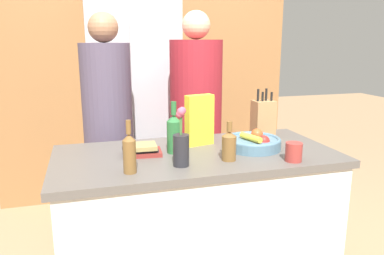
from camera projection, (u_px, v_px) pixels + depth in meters
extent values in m
cube|color=silver|center=(196.00, 229.00, 2.15)|extent=(1.46, 0.71, 0.84)
cube|color=#56514C|center=(197.00, 156.00, 2.05)|extent=(1.53, 0.73, 0.04)
cube|color=olive|center=(146.00, 60.00, 3.48)|extent=(2.73, 0.12, 2.60)
cube|color=#B7B7BC|center=(133.00, 99.00, 3.17)|extent=(0.72, 0.60, 1.99)
cylinder|color=#B7B7BC|center=(131.00, 92.00, 2.83)|extent=(0.02, 0.02, 1.09)
cylinder|color=slate|center=(253.00, 144.00, 2.11)|extent=(0.31, 0.31, 0.05)
torus|color=slate|center=(253.00, 139.00, 2.11)|extent=(0.31, 0.31, 0.02)
sphere|color=red|center=(264.00, 141.00, 2.07)|extent=(0.07, 0.07, 0.07)
sphere|color=#C64C23|center=(257.00, 135.00, 2.16)|extent=(0.07, 0.07, 0.07)
cylinder|color=yellow|center=(251.00, 137.00, 2.07)|extent=(0.08, 0.15, 0.03)
cube|color=#A87A4C|center=(263.00, 119.00, 2.37)|extent=(0.13, 0.11, 0.23)
cylinder|color=black|center=(258.00, 96.00, 2.31)|extent=(0.01, 0.01, 0.09)
cylinder|color=black|center=(263.00, 97.00, 2.32)|extent=(0.01, 0.01, 0.07)
cylinder|color=black|center=(266.00, 95.00, 2.34)|extent=(0.01, 0.01, 0.09)
cylinder|color=black|center=(272.00, 97.00, 2.34)|extent=(0.01, 0.01, 0.06)
cylinder|color=#232328|center=(181.00, 150.00, 1.81)|extent=(0.08, 0.08, 0.16)
cylinder|color=#477538|center=(182.00, 123.00, 1.78)|extent=(0.01, 0.01, 0.12)
sphere|color=#C64C66|center=(182.00, 111.00, 1.77)|extent=(0.04, 0.04, 0.04)
cylinder|color=#477538|center=(181.00, 123.00, 1.79)|extent=(0.01, 0.01, 0.11)
sphere|color=#C64C66|center=(180.00, 111.00, 1.77)|extent=(0.03, 0.03, 0.03)
cylinder|color=#477538|center=(180.00, 125.00, 1.78)|extent=(0.01, 0.01, 0.10)
sphere|color=#C64C66|center=(180.00, 114.00, 1.77)|extent=(0.03, 0.03, 0.03)
cylinder|color=#477538|center=(181.00, 124.00, 1.78)|extent=(0.01, 0.01, 0.11)
sphere|color=#C64C66|center=(181.00, 112.00, 1.76)|extent=(0.04, 0.04, 0.04)
cube|color=yellow|center=(199.00, 120.00, 2.16)|extent=(0.17, 0.10, 0.29)
cylinder|color=#99332D|center=(294.00, 152.00, 1.89)|extent=(0.08, 0.08, 0.10)
torus|color=#99332D|center=(298.00, 150.00, 1.92)|extent=(0.06, 0.05, 0.07)
cube|color=maroon|center=(143.00, 153.00, 2.00)|extent=(0.21, 0.16, 0.02)
cube|color=#232328|center=(140.00, 149.00, 2.00)|extent=(0.19, 0.12, 0.02)
cube|color=#99844C|center=(140.00, 147.00, 1.98)|extent=(0.18, 0.14, 0.02)
cylinder|color=#286633|center=(174.00, 137.00, 2.02)|extent=(0.08, 0.08, 0.18)
cone|color=#286633|center=(174.00, 118.00, 2.00)|extent=(0.08, 0.08, 0.03)
cylinder|color=#286633|center=(174.00, 108.00, 1.99)|extent=(0.03, 0.03, 0.07)
cylinder|color=brown|center=(130.00, 157.00, 1.72)|extent=(0.06, 0.06, 0.15)
cone|color=brown|center=(129.00, 137.00, 1.69)|extent=(0.06, 0.06, 0.03)
cylinder|color=brown|center=(128.00, 127.00, 1.68)|extent=(0.02, 0.02, 0.06)
cylinder|color=brown|center=(229.00, 148.00, 1.90)|extent=(0.07, 0.07, 0.13)
cone|color=brown|center=(229.00, 134.00, 1.88)|extent=(0.07, 0.07, 0.02)
cylinder|color=brown|center=(229.00, 126.00, 1.87)|extent=(0.03, 0.03, 0.05)
cube|color=#383842|center=(112.00, 197.00, 2.63)|extent=(0.30, 0.26, 0.80)
cylinder|color=#4C4256|center=(107.00, 94.00, 2.47)|extent=(0.33, 0.33, 0.66)
sphere|color=#996B4C|center=(103.00, 27.00, 2.37)|extent=(0.19, 0.19, 0.19)
cube|color=#383842|center=(196.00, 186.00, 2.83)|extent=(0.30, 0.20, 0.81)
cylinder|color=maroon|center=(196.00, 88.00, 2.66)|extent=(0.37, 0.37, 0.67)
sphere|color=#DBAD89|center=(196.00, 25.00, 2.56)|extent=(0.20, 0.20, 0.20)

